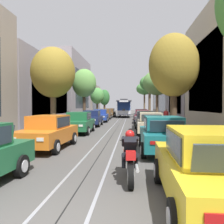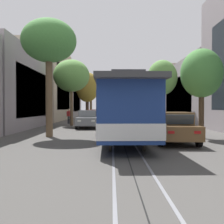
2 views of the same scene
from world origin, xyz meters
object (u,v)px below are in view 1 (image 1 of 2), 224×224
object	(u,v)px
parked_car_maroon_fifth_right	(142,116)
fire_hydrant	(176,132)
parked_car_green_mid_left	(79,122)
motorcycle_with_rider	(130,157)
street_tree_kerb_left_second	(53,73)
street_tree_kerb_left_far	(104,98)
parked_car_beige_mid_right	(150,123)
parked_car_teal_second_right	(162,134)
parked_car_grey_sixth_right	(141,115)
parked_car_blue_fifth_left	(101,116)
parked_car_navy_fourth_left	(92,118)
parked_car_brown_far_left	(110,113)
parked_car_orange_second_left	(48,132)
parked_car_yellow_near_right	(209,167)
street_tree_kerb_left_mid	(84,84)
pedestrian_on_left_pavement	(166,115)
parked_car_brown_sixth_left	(105,114)
cable_car_trolley	(124,108)
street_tree_kerb_right_second	(174,66)
street_tree_kerb_left_fourth	(97,96)
street_tree_kerb_right_mid	(157,83)
parked_car_grey_fourth_right	(145,119)
street_tree_kerb_right_far	(144,89)
street_tree_kerb_right_fourth	(150,84)

from	to	relation	value
parked_car_maroon_fifth_right	fire_hydrant	bearing A→B (deg)	-83.40
parked_car_green_mid_left	motorcycle_with_rider	world-z (taller)	parked_car_green_mid_left
street_tree_kerb_left_second	street_tree_kerb_left_far	bearing A→B (deg)	90.18
parked_car_beige_mid_right	motorcycle_with_rider	size ratio (longest dim) A/B	2.21
parked_car_teal_second_right	parked_car_grey_sixth_right	bearing A→B (deg)	89.86
parked_car_blue_fifth_left	parked_car_grey_sixth_right	xyz separation A→B (m)	(5.32, 4.06, 0.00)
parked_car_green_mid_left	parked_car_navy_fourth_left	world-z (taller)	same
parked_car_green_mid_left	parked_car_blue_fifth_left	size ratio (longest dim) A/B	0.99
parked_car_blue_fifth_left	parked_car_brown_far_left	xyz separation A→B (m)	(-0.02, 13.37, 0.00)
parked_car_blue_fifth_left	parked_car_maroon_fifth_right	size ratio (longest dim) A/B	1.01
parked_car_orange_second_left	parked_car_brown_far_left	bearing A→B (deg)	89.91
parked_car_yellow_near_right	parked_car_maroon_fifth_right	bearing A→B (deg)	90.70
parked_car_maroon_fifth_right	parked_car_green_mid_left	bearing A→B (deg)	-116.14
parked_car_blue_fifth_left	street_tree_kerb_left_mid	world-z (taller)	street_tree_kerb_left_mid
pedestrian_on_left_pavement	fire_hydrant	distance (m)	13.24
parked_car_brown_sixth_left	parked_car_grey_sixth_right	xyz separation A→B (m)	(5.48, -2.51, 0.00)
parked_car_navy_fourth_left	street_tree_kerb_left_mid	xyz separation A→B (m)	(-2.08, 6.48, 4.13)
parked_car_orange_second_left	parked_car_navy_fourth_left	bearing A→B (deg)	90.03
parked_car_brown_sixth_left	parked_car_maroon_fifth_right	xyz separation A→B (m)	(5.34, -8.58, 0.00)
parked_car_brown_sixth_left	cable_car_trolley	size ratio (longest dim) A/B	0.48
parked_car_navy_fourth_left	motorcycle_with_rider	bearing A→B (deg)	-77.08
street_tree_kerb_left_far	street_tree_kerb_right_second	world-z (taller)	street_tree_kerb_right_second
parked_car_grey_sixth_right	cable_car_trolley	xyz separation A→B (m)	(-2.73, 9.64, 0.86)
parked_car_yellow_near_right	street_tree_kerb_right_second	world-z (taller)	street_tree_kerb_right_second
parked_car_teal_second_right	fire_hydrant	world-z (taller)	parked_car_teal_second_right
parked_car_orange_second_left	parked_car_teal_second_right	distance (m)	5.36
street_tree_kerb_left_fourth	parked_car_teal_second_right	bearing A→B (deg)	-76.64
parked_car_navy_fourth_left	street_tree_kerb_right_mid	distance (m)	11.24
motorcycle_with_rider	street_tree_kerb_left_fourth	bearing A→B (deg)	99.68
parked_car_grey_fourth_right	motorcycle_with_rider	xyz separation A→B (m)	(-1.32, -15.51, -0.15)
parked_car_grey_sixth_right	street_tree_kerb_left_far	bearing A→B (deg)	111.01
parked_car_grey_sixth_right	pedestrian_on_left_pavement	distance (m)	6.46
street_tree_kerb_left_second	fire_hydrant	xyz separation A→B (m)	(8.73, -2.66, -4.13)
parked_car_grey_sixth_right	street_tree_kerb_right_far	bearing A→B (deg)	85.39
parked_car_brown_sixth_left	parked_car_beige_mid_right	xyz separation A→B (m)	(5.41, -19.78, 0.00)
street_tree_kerb_right_second	street_tree_kerb_right_fourth	xyz separation A→B (m)	(0.06, 23.07, 0.88)
parked_car_brown_sixth_left	parked_car_navy_fourth_left	bearing A→B (deg)	-89.64
parked_car_brown_sixth_left	street_tree_kerb_right_second	xyz separation A→B (m)	(7.15, -18.90, 4.17)
parked_car_grey_sixth_right	cable_car_trolley	world-z (taller)	cable_car_trolley
parked_car_green_mid_left	parked_car_teal_second_right	distance (m)	8.69
parked_car_teal_second_right	cable_car_trolley	xyz separation A→B (m)	(-2.67, 33.20, 0.86)
motorcycle_with_rider	parked_car_maroon_fifth_right	bearing A→B (deg)	86.48
street_tree_kerb_left_fourth	street_tree_kerb_left_far	bearing A→B (deg)	90.20
street_tree_kerb_left_mid	parked_car_teal_second_right	bearing A→B (deg)	-69.34
street_tree_kerb_left_fourth	street_tree_kerb_right_second	world-z (taller)	street_tree_kerb_right_second
parked_car_brown_far_left	parked_car_grey_fourth_right	world-z (taller)	same
street_tree_kerb_left_second	street_tree_kerb_right_fourth	world-z (taller)	street_tree_kerb_right_fourth
parked_car_blue_fifth_left	fire_hydrant	distance (m)	16.41
parked_car_blue_fifth_left	fire_hydrant	world-z (taller)	parked_car_blue_fifth_left
street_tree_kerb_left_mid	fire_hydrant	bearing A→B (deg)	-59.75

